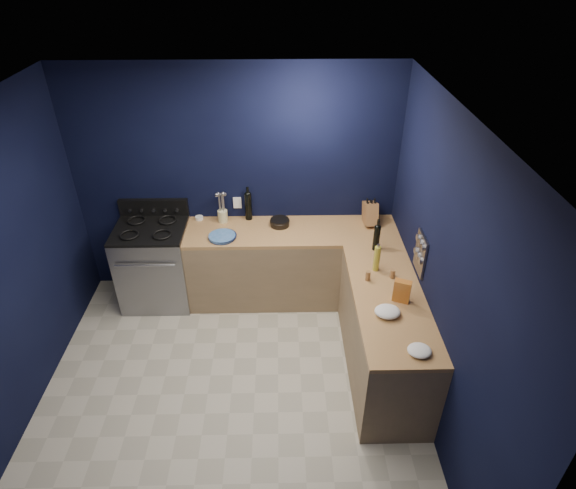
{
  "coord_description": "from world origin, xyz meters",
  "views": [
    {
      "loc": [
        0.47,
        -2.96,
        3.6
      ],
      "look_at": [
        0.55,
        1.0,
        1.0
      ],
      "focal_mm": 29.72,
      "sensor_mm": 36.0,
      "label": 1
    }
  ],
  "objects_px": {
    "plate_stack": "(222,237)",
    "knife_block": "(370,213)",
    "gas_range": "(156,266)",
    "utensil_crock": "(223,216)",
    "crouton_bag": "(402,291)"
  },
  "relations": [
    {
      "from": "knife_block",
      "to": "crouton_bag",
      "type": "xyz_separation_m",
      "value": [
        0.06,
        -1.33,
        -0.02
      ]
    },
    {
      "from": "utensil_crock",
      "to": "knife_block",
      "type": "xyz_separation_m",
      "value": [
        1.62,
        -0.07,
        0.05
      ]
    },
    {
      "from": "gas_range",
      "to": "knife_block",
      "type": "xyz_separation_m",
      "value": [
        2.39,
        0.15,
        0.56
      ]
    },
    {
      "from": "gas_range",
      "to": "utensil_crock",
      "type": "xyz_separation_m",
      "value": [
        0.77,
        0.22,
        0.51
      ]
    },
    {
      "from": "knife_block",
      "to": "crouton_bag",
      "type": "bearing_deg",
      "value": -90.67
    },
    {
      "from": "plate_stack",
      "to": "utensil_crock",
      "type": "distance_m",
      "value": 0.36
    },
    {
      "from": "knife_block",
      "to": "crouton_bag",
      "type": "relative_size",
      "value": 1.16
    },
    {
      "from": "crouton_bag",
      "to": "utensil_crock",
      "type": "bearing_deg",
      "value": 162.99
    },
    {
      "from": "gas_range",
      "to": "plate_stack",
      "type": "height_order",
      "value": "plate_stack"
    },
    {
      "from": "gas_range",
      "to": "knife_block",
      "type": "relative_size",
      "value": 3.76
    },
    {
      "from": "plate_stack",
      "to": "utensil_crock",
      "type": "height_order",
      "value": "utensil_crock"
    },
    {
      "from": "utensil_crock",
      "to": "crouton_bag",
      "type": "distance_m",
      "value": 2.19
    },
    {
      "from": "gas_range",
      "to": "utensil_crock",
      "type": "distance_m",
      "value": 0.95
    },
    {
      "from": "plate_stack",
      "to": "knife_block",
      "type": "bearing_deg",
      "value": 9.89
    },
    {
      "from": "plate_stack",
      "to": "utensil_crock",
      "type": "relative_size",
      "value": 2.09
    }
  ]
}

